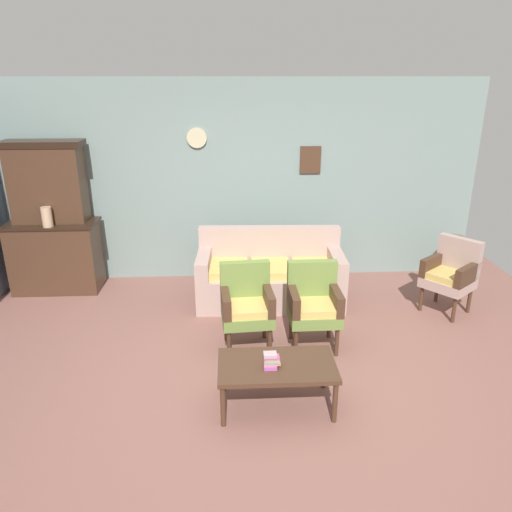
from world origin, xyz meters
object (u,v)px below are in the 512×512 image
Objects in this scene: side_cabinet at (56,256)px; floral_couch at (270,277)px; vase_on_cabinet at (47,217)px; armchair_row_middle at (247,303)px; wingback_chair_by_fireplace at (451,272)px; armchair_near_couch_end at (314,302)px; coffee_table at (277,368)px; floor_vase_by_wall at (453,260)px; book_stack_on_table at (271,360)px.

side_cabinet is 0.63× the size of floral_couch.
armchair_row_middle is at bearing -30.54° from vase_on_cabinet.
wingback_chair_by_fireplace is (2.14, -0.40, 0.17)m from floral_couch.
armchair_near_couch_end reaches higher than coffee_table.
floor_vase_by_wall is at bearing 27.73° from armchair_row_middle.
side_cabinet reaches higher than armchair_row_middle.
armchair_row_middle is 0.70m from armchair_near_couch_end.
vase_on_cabinet is 2.89m from floral_couch.
vase_on_cabinet is at bearing 155.12° from armchair_near_couch_end.
wingback_chair_by_fireplace is at bearing -116.77° from floor_vase_by_wall.
wingback_chair_by_fireplace is at bearing 37.44° from coffee_table.
wingback_chair_by_fireplace is (1.77, 0.72, 0.00)m from armchair_near_couch_end.
vase_on_cabinet is 2.89m from armchair_row_middle.
floral_couch is 13.10× the size of book_stack_on_table.
side_cabinet reaches higher than coffee_table.
armchair_row_middle is (-0.33, -1.10, 0.17)m from floral_couch.
vase_on_cabinet is (0.03, -0.18, 0.59)m from side_cabinet.
book_stack_on_table is at bearing -45.51° from side_cabinet.
armchair_row_middle is at bearing 178.75° from armchair_near_couch_end.
book_stack_on_table is at bearing -43.85° from vase_on_cabinet.
coffee_table is at bearing -115.36° from armchair_near_couch_end.
wingback_chair_by_fireplace is (4.94, -0.91, 0.03)m from side_cabinet.
armchair_near_couch_end is at bearing -1.25° from armchair_row_middle.
side_cabinet reaches higher than wingback_chair_by_fireplace.
floral_couch is at bearing 86.93° from coffee_table.
armchair_row_middle reaches higher than book_stack_on_table.
side_cabinet is 1.28× the size of wingback_chair_by_fireplace.
armchair_near_couch_end is 1.12m from coffee_table.
coffee_table is at bearing -93.07° from floral_couch.
floral_couch is at bearing -10.46° from side_cabinet.
armchair_near_couch_end is at bearing -158.00° from wingback_chair_by_fireplace.
floral_couch reaches higher than floor_vase_by_wall.
side_cabinet is 3.75m from book_stack_on_table.
vase_on_cabinet is 3.50m from armchair_near_couch_end.
coffee_table is at bearing -136.37° from floor_vase_by_wall.
floral_couch is 2.03× the size of wingback_chair_by_fireplace.
armchair_near_couch_end is (0.36, -1.11, 0.17)m from floral_couch.
floor_vase_by_wall is at bearing 9.29° from floral_couch.
wingback_chair_by_fireplace reaches higher than floor_vase_by_wall.
floral_couch is 2.18m from wingback_chair_by_fireplace.
vase_on_cabinet is 3.66m from book_stack_on_table.
vase_on_cabinet is 0.28× the size of armchair_row_middle.
wingback_chair_by_fireplace is 2.90m from book_stack_on_table.
book_stack_on_table is at bearing -81.18° from armchair_row_middle.
floral_couch is at bearing 169.49° from wingback_chair_by_fireplace.
wingback_chair_by_fireplace is 1.32× the size of floor_vase_by_wall.
floor_vase_by_wall is at bearing 43.49° from book_stack_on_table.
floral_couch is 2.58m from floor_vase_by_wall.
book_stack_on_table is at bearing -144.07° from coffee_table.
floral_couch reaches higher than coffee_table.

